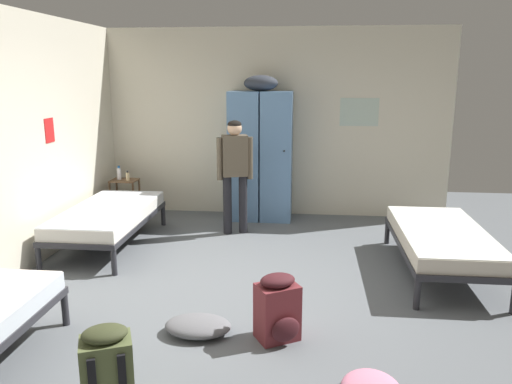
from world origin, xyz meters
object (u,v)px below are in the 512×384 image
(bed_right, at_px, (442,239))
(clothes_pile_grey, at_px, (198,326))
(water_bottle, at_px, (119,173))
(bed_left_rear, at_px, (108,216))
(person_traveler, at_px, (235,166))
(lotion_bottle, at_px, (128,176))
(locker_bank, at_px, (261,153))
(shelf_unit, at_px, (125,194))
(backpack_olive, at_px, (107,367))
(backpack_maroon, at_px, (278,309))

(bed_right, height_order, clothes_pile_grey, bed_right)
(water_bottle, bearing_deg, bed_left_rear, -75.56)
(person_traveler, xyz_separation_m, water_bottle, (-1.82, 0.61, -0.25))
(person_traveler, relative_size, lotion_bottle, 10.51)
(locker_bank, bearing_deg, clothes_pile_grey, -92.99)
(locker_bank, height_order, water_bottle, locker_bank)
(bed_left_rear, bearing_deg, shelf_unit, 101.21)
(backpack_olive, bearing_deg, shelf_unit, 108.75)
(person_traveler, height_order, clothes_pile_grey, person_traveler)
(water_bottle, bearing_deg, backpack_olive, -70.37)
(water_bottle, height_order, lotion_bottle, water_bottle)
(clothes_pile_grey, bearing_deg, locker_bank, 87.01)
(bed_left_rear, bearing_deg, backpack_olive, -68.24)
(backpack_olive, relative_size, backpack_maroon, 1.00)
(locker_bank, distance_m, person_traveler, 0.80)
(backpack_olive, xyz_separation_m, backpack_maroon, (1.03, 0.93, 0.00))
(clothes_pile_grey, bearing_deg, person_traveler, 91.81)
(locker_bank, relative_size, lotion_bottle, 14.43)
(bed_left_rear, relative_size, backpack_olive, 3.45)
(bed_right, bearing_deg, bed_left_rear, 172.91)
(bed_left_rear, bearing_deg, water_bottle, 104.44)
(bed_right, bearing_deg, backpack_olive, -136.79)
(water_bottle, bearing_deg, lotion_bottle, -21.80)
(shelf_unit, height_order, backpack_maroon, shelf_unit)
(bed_left_rear, relative_size, person_traveler, 1.26)
(lotion_bottle, bearing_deg, water_bottle, 158.20)
(bed_left_rear, relative_size, lotion_bottle, 13.25)
(shelf_unit, xyz_separation_m, backpack_maroon, (2.48, -3.32, -0.09))
(lotion_bottle, bearing_deg, shelf_unit, 150.26)
(lotion_bottle, height_order, clothes_pile_grey, lotion_bottle)
(backpack_olive, relative_size, clothes_pile_grey, 1.00)
(shelf_unit, bearing_deg, backpack_olive, -71.25)
(clothes_pile_grey, bearing_deg, bed_right, 34.28)
(lotion_bottle, bearing_deg, backpack_maroon, -53.73)
(shelf_unit, distance_m, lotion_bottle, 0.30)
(locker_bank, distance_m, backpack_maroon, 3.59)
(locker_bank, relative_size, clothes_pile_grey, 3.78)
(locker_bank, height_order, backpack_olive, locker_bank)
(water_bottle, relative_size, backpack_maroon, 0.37)
(bed_left_rear, xyz_separation_m, water_bottle, (-0.33, 1.28, 0.28))
(locker_bank, xyz_separation_m, water_bottle, (-2.08, -0.14, -0.31))
(shelf_unit, distance_m, backpack_olive, 4.49)
(bed_left_rear, distance_m, backpack_maroon, 3.04)
(water_bottle, relative_size, clothes_pile_grey, 0.37)
(bed_left_rear, bearing_deg, bed_right, -7.09)
(person_traveler, bearing_deg, locker_bank, 70.39)
(bed_left_rear, distance_m, clothes_pile_grey, 2.60)
(bed_right, xyz_separation_m, lotion_bottle, (-4.05, 1.70, 0.25))
(person_traveler, bearing_deg, backpack_olive, -94.55)
(water_bottle, xyz_separation_m, backpack_maroon, (2.56, -3.34, -0.40))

